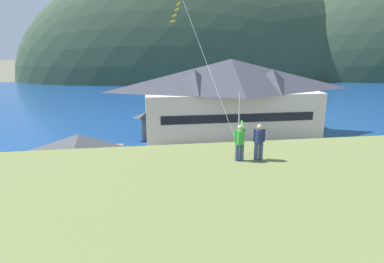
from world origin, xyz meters
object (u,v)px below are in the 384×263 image
at_px(harbor_lodge, 230,96).
at_px(moored_boat_outer_mooring, 200,117).
at_px(parked_car_back_row_right, 75,205).
at_px(parked_car_front_row_end, 189,198).
at_px(parked_car_mid_row_near, 208,167).
at_px(parked_car_front_row_red, 2,182).
at_px(person_kite_flyer, 240,141).
at_px(storage_shed_waterside, 162,120).
at_px(parked_car_corner_spot, 298,187).
at_px(person_companion, 259,141).
at_px(parking_light_pole, 239,122).
at_px(wharf_dock, 178,116).
at_px(moored_boat_wharfside, 158,116).
at_px(parked_car_lone_by_shed, 311,164).
at_px(storage_shed_near_lot, 81,160).
at_px(parked_car_front_row_silver, 155,173).

relative_size(harbor_lodge, moored_boat_outer_mooring, 3.08).
bearing_deg(parked_car_back_row_right, parked_car_front_row_end, -0.23).
bearing_deg(parked_car_back_row_right, parked_car_mid_row_near, 29.55).
height_order(parked_car_front_row_red, person_kite_flyer, person_kite_flyer).
distance_m(storage_shed_waterside, parked_car_front_row_red, 22.59).
relative_size(moored_boat_outer_mooring, parked_car_corner_spot, 1.90).
height_order(parked_car_front_row_end, person_kite_flyer, person_kite_flyer).
bearing_deg(person_companion, parked_car_front_row_end, 102.72).
relative_size(harbor_lodge, parking_light_pole, 3.27).
height_order(wharf_dock, person_kite_flyer, person_kite_flyer).
distance_m(moored_boat_wharfside, parking_light_pole, 23.97).
distance_m(parked_car_back_row_right, parked_car_front_row_red, 9.04).
bearing_deg(harbor_lodge, moored_boat_wharfside, 129.65).
bearing_deg(storage_shed_waterside, parked_car_corner_spot, -64.58).
relative_size(parked_car_lone_by_shed, parked_car_front_row_red, 1.00).
bearing_deg(parked_car_lone_by_shed, person_companion, -126.89).
relative_size(storage_shed_waterside, wharf_dock, 0.45).
relative_size(parked_car_mid_row_near, person_kite_flyer, 2.33).
xyz_separation_m(moored_boat_wharfside, parked_car_front_row_red, (-15.04, -27.39, 0.34)).
relative_size(storage_shed_near_lot, parked_car_mid_row_near, 1.85).
xyz_separation_m(wharf_dock, parked_car_front_row_red, (-18.56, -28.57, 0.71)).
bearing_deg(moored_boat_wharfside, person_kite_flyer, -87.39).
relative_size(parked_car_front_row_end, person_kite_flyer, 2.29).
distance_m(harbor_lodge, person_companion, 31.27).
bearing_deg(parked_car_mid_row_near, parked_car_back_row_right, -150.45).
distance_m(parked_car_mid_row_near, person_companion, 17.33).
bearing_deg(parked_car_back_row_right, person_kite_flyer, -43.31).
xyz_separation_m(parked_car_front_row_silver, parked_car_back_row_right, (-6.18, -5.50, 0.00)).
height_order(harbor_lodge, person_companion, harbor_lodge).
bearing_deg(parked_car_front_row_end, parked_car_mid_row_near, 66.60).
relative_size(wharf_dock, person_kite_flyer, 7.49).
bearing_deg(parked_car_front_row_end, person_companion, -77.28).
relative_size(storage_shed_waterside, parked_car_corner_spot, 1.45).
bearing_deg(harbor_lodge, parked_car_corner_spot, -88.28).
xyz_separation_m(wharf_dock, person_companion, (-0.68, -43.28, 7.99)).
distance_m(parked_car_front_row_silver, parked_car_front_row_red, 13.38).
relative_size(moored_boat_outer_mooring, parked_car_back_row_right, 1.95).
height_order(parked_car_mid_row_near, parked_car_front_row_end, same).
distance_m(harbor_lodge, parked_car_front_row_red, 29.67).
distance_m(storage_shed_near_lot, parked_car_corner_spot, 19.25).
bearing_deg(parked_car_front_row_silver, parked_car_front_row_red, -179.86).
height_order(parked_car_front_row_silver, parked_car_front_row_red, same).
bearing_deg(person_kite_flyer, moored_boat_outer_mooring, 82.60).
xyz_separation_m(wharf_dock, moored_boat_outer_mooring, (3.63, -2.96, 0.37)).
distance_m(wharf_dock, parked_car_lone_by_shed, 30.26).
xyz_separation_m(harbor_lodge, storage_shed_waterside, (-9.61, 1.05, -3.44)).
height_order(storage_shed_near_lot, person_companion, person_companion).
height_order(moored_boat_wharfside, person_companion, person_companion).
distance_m(parked_car_corner_spot, parked_car_back_row_right, 18.16).
bearing_deg(parking_light_pole, parked_car_front_row_end, -123.75).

